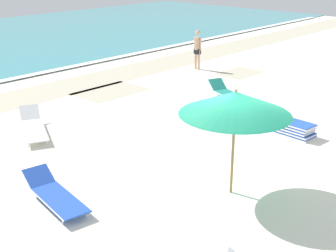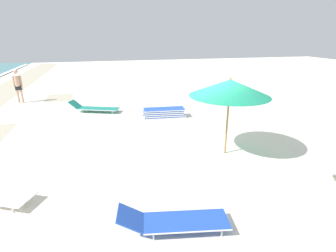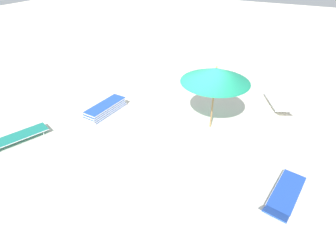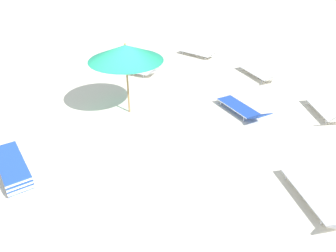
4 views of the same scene
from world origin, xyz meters
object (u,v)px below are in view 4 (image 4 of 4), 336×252
(lounger_stack, at_px, (13,168))
(sun_lounger_under_umbrella, at_px, (137,70))
(sun_lounger_beside_umbrella, at_px, (319,199))
(sun_lounger_mid_beach_pair_b, at_px, (243,108))
(sun_lounger_mid_beach_solo, at_px, (260,73))
(beach_umbrella, at_px, (126,53))
(sun_lounger_near_water_right, at_px, (200,52))
(sun_lounger_mid_beach_pair_a, at_px, (328,111))

(lounger_stack, distance_m, sun_lounger_under_umbrella, 7.15)
(sun_lounger_under_umbrella, bearing_deg, lounger_stack, 4.11)
(sun_lounger_beside_umbrella, bearing_deg, sun_lounger_mid_beach_pair_b, -90.08)
(lounger_stack, bearing_deg, sun_lounger_mid_beach_solo, -174.42)
(sun_lounger_under_umbrella, relative_size, sun_lounger_beside_umbrella, 0.93)
(lounger_stack, xyz_separation_m, sun_lounger_beside_umbrella, (-5.07, 5.33, 0.00))
(beach_umbrella, height_order, sun_lounger_under_umbrella, beach_umbrella)
(sun_lounger_under_umbrella, height_order, sun_lounger_mid_beach_solo, sun_lounger_mid_beach_solo)
(sun_lounger_beside_umbrella, relative_size, sun_lounger_mid_beach_pair_b, 1.08)
(sun_lounger_near_water_right, bearing_deg, sun_lounger_mid_beach_pair_b, 47.24)
(beach_umbrella, bearing_deg, sun_lounger_beside_umbrella, 98.73)
(sun_lounger_mid_beach_solo, bearing_deg, sun_lounger_beside_umbrella, 63.27)
(sun_lounger_near_water_right, xyz_separation_m, sun_lounger_mid_beach_pair_b, (2.80, 5.10, -0.01))
(beach_umbrella, xyz_separation_m, sun_lounger_under_umbrella, (-2.06, -2.62, -1.86))
(sun_lounger_near_water_right, height_order, sun_lounger_mid_beach_solo, same)
(sun_lounger_mid_beach_solo, height_order, sun_lounger_mid_beach_pair_b, sun_lounger_mid_beach_solo)
(sun_lounger_mid_beach_pair_a, bearing_deg, lounger_stack, 13.50)
(sun_lounger_beside_umbrella, xyz_separation_m, sun_lounger_mid_beach_solo, (-4.91, -5.55, -0.00))
(sun_lounger_under_umbrella, height_order, sun_lounger_mid_beach_pair_a, sun_lounger_mid_beach_pair_a)
(beach_umbrella, bearing_deg, sun_lounger_mid_beach_solo, 172.18)
(lounger_stack, distance_m, sun_lounger_near_water_right, 10.47)
(sun_lounger_near_water_right, relative_size, sun_lounger_mid_beach_pair_a, 1.09)
(beach_umbrella, relative_size, sun_lounger_near_water_right, 1.07)
(sun_lounger_beside_umbrella, bearing_deg, beach_umbrella, -54.98)
(beach_umbrella, relative_size, sun_lounger_under_umbrella, 1.09)
(sun_lounger_mid_beach_solo, bearing_deg, sun_lounger_mid_beach_pair_b, 43.71)
(sun_lounger_under_umbrella, xyz_separation_m, sun_lounger_mid_beach_pair_b, (-0.85, 5.08, -0.00))
(sun_lounger_beside_umbrella, relative_size, sun_lounger_mid_beach_pair_a, 1.15)
(sun_lounger_mid_beach_pair_a, bearing_deg, sun_lounger_mid_beach_solo, -71.10)
(sun_lounger_mid_beach_pair_a, bearing_deg, sun_lounger_mid_beach_pair_b, -8.60)
(lounger_stack, relative_size, sun_lounger_beside_umbrella, 0.83)
(sun_lounger_mid_beach_pair_b, bearing_deg, sun_lounger_under_umbrella, -70.96)
(beach_umbrella, xyz_separation_m, sun_lounger_mid_beach_solo, (-5.89, 0.81, -1.86))
(sun_lounger_under_umbrella, relative_size, sun_lounger_mid_beach_pair_a, 1.06)
(beach_umbrella, xyz_separation_m, lounger_stack, (4.09, 1.03, -1.86))
(sun_lounger_beside_umbrella, bearing_deg, lounger_stack, -20.17)
(sun_lounger_near_water_right, relative_size, sun_lounger_mid_beach_pair_b, 1.03)
(lounger_stack, relative_size, sun_lounger_near_water_right, 0.88)
(sun_lounger_under_umbrella, bearing_deg, sun_lounger_mid_beach_pair_a, 86.24)
(beach_umbrella, height_order, sun_lounger_mid_beach_pair_b, beach_umbrella)
(sun_lounger_under_umbrella, bearing_deg, sun_lounger_mid_beach_pair_b, 72.96)
(sun_lounger_under_umbrella, height_order, sun_lounger_beside_umbrella, sun_lounger_beside_umbrella)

